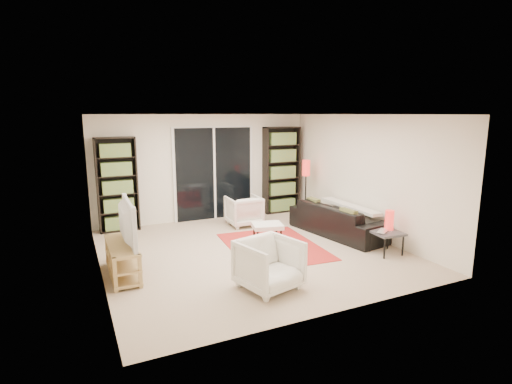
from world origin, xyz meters
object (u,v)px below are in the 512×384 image
armchair_front (269,264)px  side_table (387,234)px  tv_stand (122,259)px  ottoman (267,227)px  bookshelf_left (117,185)px  armchair_back (244,211)px  floor_lamp (306,174)px  bookshelf_right (281,170)px  sofa (338,219)px

armchair_front → side_table: (2.50, 0.39, 0.00)m
tv_stand → side_table: tv_stand is taller
tv_stand → ottoman: tv_stand is taller
bookshelf_left → armchair_back: bookshelf_left is taller
armchair_back → ottoman: bearing=86.2°
tv_stand → floor_lamp: 4.78m
ottoman → side_table: (1.66, -1.34, 0.01)m
bookshelf_left → ottoman: bearing=-41.8°
ottoman → side_table: same height
side_table → bookshelf_left: bearing=139.3°
armchair_back → ottoman: size_ratio=1.11×
bookshelf_left → floor_lamp: bookshelf_left is taller
armchair_back → armchair_front: 3.28m
bookshelf_right → side_table: bookshelf_right is taller
armchair_front → side_table: size_ratio=1.51×
armchair_front → floor_lamp: 4.12m
armchair_back → armchair_front: (-0.98, -3.13, 0.03)m
armchair_front → tv_stand: bearing=128.8°
sofa → floor_lamp: floor_lamp is taller
armchair_back → side_table: size_ratio=1.38×
armchair_front → ottoman: (0.85, 1.73, -0.01)m
bookshelf_right → bookshelf_left: bearing=180.0°
sofa → armchair_front: armchair_front is taller
tv_stand → floor_lamp: floor_lamp is taller
bookshelf_right → side_table: 3.55m
ottoman → side_table: size_ratio=1.24×
bookshelf_right → armchair_back: bookshelf_right is taller
ottoman → floor_lamp: (1.73, 1.42, 0.69)m
bookshelf_right → ottoman: (-1.46, -2.13, -0.71)m
bookshelf_left → tv_stand: (-0.25, -2.51, -0.71)m
side_table → floor_lamp: size_ratio=0.38×
bookshelf_right → armchair_front: bookshelf_right is taller
tv_stand → armchair_back: bearing=32.7°
tv_stand → floor_lamp: size_ratio=0.90×
tv_stand → side_table: size_ratio=2.38×
bookshelf_left → side_table: bearing=-40.7°
bookshelf_right → tv_stand: bearing=-148.6°
ottoman → armchair_back: bearing=84.6°
tv_stand → side_table: (4.29, -0.97, 0.09)m
bookshelf_left → armchair_back: (2.52, -0.73, -0.65)m
bookshelf_left → side_table: size_ratio=3.80×
sofa → armchair_front: 2.96m
ottoman → floor_lamp: 2.34m
side_table → ottoman: bearing=141.0°
bookshelf_left → armchair_back: size_ratio=2.74×
tv_stand → ottoman: (2.64, 0.37, 0.08)m
sofa → side_table: bearing=174.5°
sofa → side_table: sofa is taller
tv_stand → side_table: bearing=-12.7°
sofa → tv_stand: bearing=86.0°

